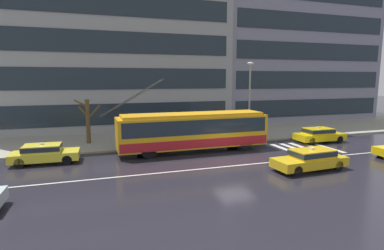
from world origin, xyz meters
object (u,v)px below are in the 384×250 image
(trolleybus, at_px, (193,130))
(street_lamp, at_px, (250,94))
(taxi_ahead_of_bus, at_px, (319,134))
(pedestrian_walking_past, at_px, (203,123))
(bus_shelter, at_px, (154,121))
(street_tree_bare, at_px, (88,119))
(taxi_oncoming_near, at_px, (310,159))
(taxi_queued_behind_bus, at_px, (44,153))
(pedestrian_at_shelter, at_px, (166,124))
(pedestrian_approaching_curb, at_px, (199,122))

(trolleybus, xyz_separation_m, street_lamp, (6.28, 2.76, 2.58))
(taxi_ahead_of_bus, distance_m, street_lamp, 7.07)
(taxi_ahead_of_bus, bearing_deg, pedestrian_walking_past, 165.49)
(bus_shelter, relative_size, street_tree_bare, 1.09)
(taxi_oncoming_near, height_order, bus_shelter, bus_shelter)
(taxi_queued_behind_bus, bearing_deg, pedestrian_at_shelter, 19.79)
(bus_shelter, distance_m, pedestrian_approaching_curb, 4.05)
(pedestrian_at_shelter, xyz_separation_m, street_tree_bare, (-6.33, 1.90, 0.47))
(trolleybus, distance_m, pedestrian_approaching_curb, 3.65)
(bus_shelter, bearing_deg, pedestrian_approaching_curb, 1.74)
(taxi_oncoming_near, bearing_deg, street_lamp, 84.33)
(trolleybus, distance_m, pedestrian_at_shelter, 3.41)
(taxi_oncoming_near, xyz_separation_m, street_tree_bare, (-13.05, 11.91, 1.51))
(taxi_ahead_of_bus, bearing_deg, trolleybus, 178.84)
(trolleybus, xyz_separation_m, pedestrian_approaching_curb, (1.61, 3.27, 0.15))
(pedestrian_approaching_curb, height_order, pedestrian_walking_past, pedestrian_walking_past)
(taxi_ahead_of_bus, bearing_deg, pedestrian_at_shelter, 165.64)
(taxi_oncoming_near, distance_m, street_tree_bare, 17.73)
(trolleybus, xyz_separation_m, taxi_ahead_of_bus, (11.63, -0.24, -0.93))
(pedestrian_walking_past, bearing_deg, street_tree_bare, 164.19)
(trolleybus, relative_size, street_tree_bare, 3.37)
(trolleybus, xyz_separation_m, taxi_queued_behind_bus, (-10.50, -0.17, -0.93))
(taxi_queued_behind_bus, xyz_separation_m, street_lamp, (16.78, 2.93, 3.51))
(bus_shelter, bearing_deg, pedestrian_walking_past, -11.09)
(taxi_ahead_of_bus, height_order, street_lamp, street_lamp)
(street_lamp, distance_m, street_tree_bare, 14.33)
(street_tree_bare, bearing_deg, pedestrian_approaching_curb, -10.50)
(trolleybus, xyz_separation_m, street_tree_bare, (-7.73, 5.01, 0.58))
(taxi_queued_behind_bus, relative_size, taxi_oncoming_near, 0.90)
(taxi_queued_behind_bus, bearing_deg, trolleybus, 0.93)
(trolleybus, bearing_deg, street_tree_bare, 147.09)
(taxi_ahead_of_bus, bearing_deg, taxi_oncoming_near, -133.47)
(street_tree_bare, bearing_deg, pedestrian_walking_past, -15.81)
(bus_shelter, height_order, street_tree_bare, street_tree_bare)
(taxi_queued_behind_bus, height_order, bus_shelter, bus_shelter)
(trolleybus, distance_m, taxi_oncoming_near, 8.76)
(taxi_oncoming_near, relative_size, street_tree_bare, 1.28)
(trolleybus, distance_m, taxi_queued_behind_bus, 10.55)
(taxi_ahead_of_bus, distance_m, pedestrian_at_shelter, 13.50)
(taxi_ahead_of_bus, xyz_separation_m, street_lamp, (-5.36, 3.00, 3.51))
(taxi_queued_behind_bus, relative_size, pedestrian_at_shelter, 2.12)
(street_lamp, height_order, street_tree_bare, street_lamp)
(street_lamp, bearing_deg, pedestrian_approaching_curb, 173.75)
(pedestrian_at_shelter, relative_size, street_lamp, 0.29)
(taxi_queued_behind_bus, bearing_deg, pedestrian_approaching_curb, 15.88)
(trolleybus, bearing_deg, taxi_oncoming_near, -52.38)
(street_lamp, bearing_deg, trolleybus, -156.24)
(pedestrian_walking_past, relative_size, street_lamp, 0.29)
(pedestrian_approaching_curb, xyz_separation_m, street_tree_bare, (-9.34, 1.73, 0.43))
(taxi_ahead_of_bus, relative_size, pedestrian_at_shelter, 2.15)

